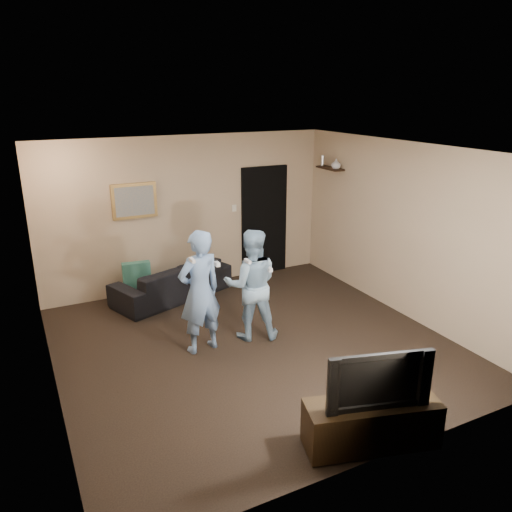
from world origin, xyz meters
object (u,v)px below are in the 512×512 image
television (375,376)px  wii_player_left (200,292)px  sofa (172,281)px  wii_player_right (251,285)px  tv_console (371,423)px

television → wii_player_left: wii_player_left is taller
sofa → wii_player_right: size_ratio=1.28×
wii_player_right → wii_player_left: bearing=-177.2°
television → wii_player_left: bearing=123.1°
sofa → wii_player_right: 1.99m
wii_player_left → wii_player_right: size_ratio=1.06×
sofa → wii_player_left: size_ratio=1.21×
television → wii_player_right: wii_player_right is taller
tv_console → wii_player_right: wii_player_right is taller
television → wii_player_right: bearing=106.4°
tv_console → wii_player_left: (-0.78, 2.52, 0.57)m
wii_player_left → television: bearing=-72.8°
wii_player_right → tv_console: bearing=-89.4°
sofa → wii_player_right: wii_player_right is taller
tv_console → wii_player_left: wii_player_left is taller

